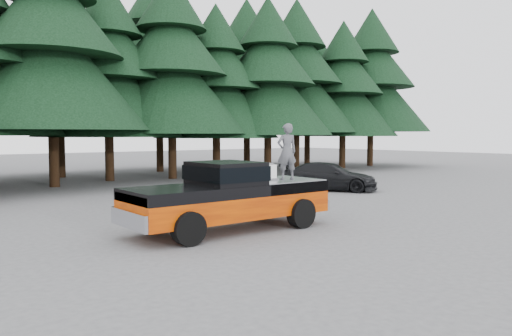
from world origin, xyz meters
TOP-DOWN VIEW (x-y plane):
  - ground at (0.00, 0.00)m, footprint 120.00×120.00m
  - pickup_truck at (-0.61, -0.34)m, footprint 6.00×2.04m
  - truck_cab at (-0.71, -0.34)m, footprint 1.66×1.90m
  - air_compressor at (0.68, -0.24)m, footprint 0.67×0.57m
  - man_on_bed at (1.30, -0.59)m, footprint 0.70×0.57m
  - parked_car at (8.82, 4.85)m, footprint 4.06×4.80m
  - treeline at (0.42, 17.20)m, footprint 60.15×16.05m

SIDE VIEW (x-z plane):
  - ground at x=0.00m, z-range 0.00..0.00m
  - parked_car at x=8.82m, z-range 0.00..1.32m
  - pickup_truck at x=-0.61m, z-range 0.00..1.33m
  - air_compressor at x=0.68m, z-range 1.33..1.76m
  - truck_cab at x=-0.71m, z-range 1.33..1.92m
  - man_on_bed at x=1.30m, z-range 1.33..2.99m
  - treeline at x=0.42m, z-range -1.03..16.47m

